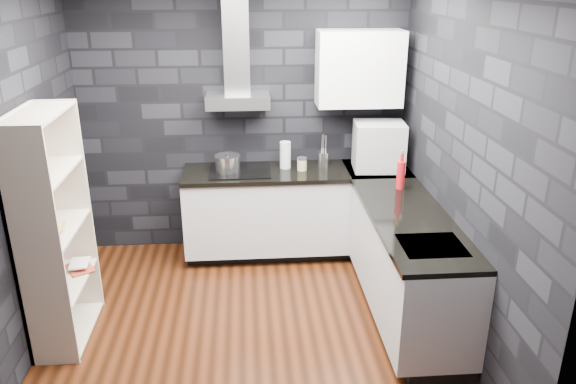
{
  "coord_description": "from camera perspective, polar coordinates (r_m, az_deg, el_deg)",
  "views": [
    {
      "loc": [
        0.02,
        -3.85,
        2.67
      ],
      "look_at": [
        0.35,
        0.45,
        1.0
      ],
      "focal_mm": 35.0,
      "sensor_mm": 36.0,
      "label": 1
    }
  ],
  "objects": [
    {
      "name": "hood_body",
      "position": [
        5.39,
        -5.11,
        9.21
      ],
      "size": [
        0.6,
        0.34,
        0.12
      ],
      "primitive_type": "cube",
      "color": "#A6A6AB",
      "rests_on": "wall_back"
    },
    {
      "name": "wall_front",
      "position": [
        2.59,
        -4.25,
        -9.57
      ],
      "size": [
        3.2,
        0.05,
        2.7
      ],
      "primitive_type": "cube",
      "color": "black",
      "rests_on": "ground"
    },
    {
      "name": "book_red",
      "position": [
        4.79,
        -21.57,
        -6.41
      ],
      "size": [
        0.17,
        0.11,
        0.25
      ],
      "primitive_type": "imported",
      "rotation": [
        0.0,
        0.0,
        0.53
      ],
      "color": "maroon",
      "rests_on": "bookshelf"
    },
    {
      "name": "counter_right_cab",
      "position": [
        4.69,
        12.07,
        -7.15
      ],
      "size": [
        0.6,
        1.8,
        0.76
      ],
      "primitive_type": "cube",
      "color": "silver",
      "rests_on": "ground"
    },
    {
      "name": "counter_back_cab",
      "position": [
        5.62,
        0.86,
        -1.79
      ],
      "size": [
        2.2,
        0.6,
        0.76
      ],
      "primitive_type": "cube",
      "color": "silver",
      "rests_on": "ground"
    },
    {
      "name": "upper_cabinet",
      "position": [
        5.45,
        7.26,
        12.35
      ],
      "size": [
        0.8,
        0.35,
        0.7
      ],
      "primitive_type": "cube",
      "color": "white",
      "rests_on": "wall_back"
    },
    {
      "name": "counter_back_top",
      "position": [
        5.46,
        0.89,
        2.04
      ],
      "size": [
        2.2,
        0.62,
        0.04
      ],
      "primitive_type": "cube",
      "color": "black",
      "rests_on": "counter_back_cab"
    },
    {
      "name": "book_second",
      "position": [
        4.83,
        -21.42,
        -5.86
      ],
      "size": [
        0.15,
        0.03,
        0.2
      ],
      "primitive_type": "imported",
      "rotation": [
        0.0,
        0.0,
        0.09
      ],
      "color": "#B2B2B2",
      "rests_on": "bookshelf"
    },
    {
      "name": "toekick_right",
      "position": [
        4.92,
        12.15,
        -11.54
      ],
      "size": [
        0.5,
        1.78,
        0.1
      ],
      "primitive_type": "cube",
      "color": "black",
      "rests_on": "ground"
    },
    {
      "name": "toekick_back",
      "position": [
        5.83,
        0.8,
        -5.53
      ],
      "size": [
        2.18,
        0.5,
        0.1
      ],
      "primitive_type": "cube",
      "color": "black",
      "rests_on": "ground"
    },
    {
      "name": "sink_rim",
      "position": [
        4.09,
        14.42,
        -5.31
      ],
      "size": [
        0.44,
        0.4,
        0.01
      ],
      "primitive_type": "cube",
      "color": "#A6A6AB",
      "rests_on": "counter_right_top"
    },
    {
      "name": "ground",
      "position": [
        4.68,
        -3.96,
        -13.64
      ],
      "size": [
        3.2,
        3.2,
        0.0
      ],
      "primitive_type": "plane",
      "color": "#3E1B0C"
    },
    {
      "name": "appliance_garage",
      "position": [
        5.49,
        9.2,
        4.56
      ],
      "size": [
        0.5,
        0.4,
        0.47
      ],
      "primitive_type": "cube",
      "rotation": [
        0.0,
        0.0,
        -0.07
      ],
      "color": "#AAADB1",
      "rests_on": "counter_back_top"
    },
    {
      "name": "fruit_bowl",
      "position": [
        4.46,
        -22.87,
        -3.46
      ],
      "size": [
        0.23,
        0.23,
        0.05
      ],
      "primitive_type": "imported",
      "rotation": [
        0.0,
        0.0,
        0.08
      ],
      "color": "silver",
      "rests_on": "bookshelf"
    },
    {
      "name": "wall_left",
      "position": [
        4.39,
        -26.17,
        1.43
      ],
      "size": [
        0.05,
        3.2,
        2.7
      ],
      "primitive_type": "cube",
      "color": "black",
      "rests_on": "ground"
    },
    {
      "name": "cooktop",
      "position": [
        5.44,
        -4.9,
        2.18
      ],
      "size": [
        0.58,
        0.5,
        0.01
      ],
      "primitive_type": "cube",
      "color": "black",
      "rests_on": "counter_back_top"
    },
    {
      "name": "bookshelf",
      "position": [
        4.52,
        -22.61,
        -3.62
      ],
      "size": [
        0.55,
        0.86,
        1.8
      ],
      "primitive_type": "cube",
      "rotation": [
        0.0,
        0.0,
        0.28
      ],
      "color": "beige",
      "rests_on": "ground"
    },
    {
      "name": "counter_corner_top",
      "position": [
        5.6,
        9.07,
        2.26
      ],
      "size": [
        0.62,
        0.62,
        0.04
      ],
      "primitive_type": "cube",
      "color": "black",
      "rests_on": "counter_right_cab"
    },
    {
      "name": "glass_vase",
      "position": [
        5.48,
        -0.27,
        3.78
      ],
      "size": [
        0.13,
        0.13,
        0.26
      ],
      "primitive_type": "cylinder",
      "rotation": [
        0.0,
        0.0,
        0.27
      ],
      "color": "silver",
      "rests_on": "counter_back_top"
    },
    {
      "name": "wall_right",
      "position": [
        4.37,
        17.39,
        2.62
      ],
      "size": [
        0.05,
        3.2,
        2.7
      ],
      "primitive_type": "cube",
      "color": "black",
      "rests_on": "ground"
    },
    {
      "name": "pot",
      "position": [
        5.42,
        -6.14,
        2.88
      ],
      "size": [
        0.31,
        0.31,
        0.14
      ],
      "primitive_type": "cylinder",
      "rotation": [
        0.0,
        0.0,
        -0.4
      ],
      "color": "silver",
      "rests_on": "cooktop"
    },
    {
      "name": "red_bottle",
      "position": [
        5.04,
        11.38,
        1.7
      ],
      "size": [
        0.09,
        0.09,
        0.25
      ],
      "primitive_type": "cylinder",
      "rotation": [
        0.0,
        0.0,
        -0.22
      ],
      "color": "red",
      "rests_on": "counter_right_top"
    },
    {
      "name": "utensil_crock",
      "position": [
        5.57,
        3.59,
        3.35
      ],
      "size": [
        0.12,
        0.12,
        0.14
      ],
      "primitive_type": "cylinder",
      "rotation": [
        0.0,
        0.0,
        -0.11
      ],
      "color": "silver",
      "rests_on": "counter_back_top"
    },
    {
      "name": "hood_chimney",
      "position": [
        5.38,
        -5.29,
        14.69
      ],
      "size": [
        0.24,
        0.2,
        0.9
      ],
      "primitive_type": "cube",
      "color": "#A6A6AB",
      "rests_on": "hood_body"
    },
    {
      "name": "wall_back",
      "position": [
        5.63,
        -4.52,
        7.55
      ],
      "size": [
        3.2,
        0.05,
        2.7
      ],
      "primitive_type": "cube",
      "color": "black",
      "rests_on": "ground"
    },
    {
      "name": "counter_right_top",
      "position": [
        4.52,
        12.34,
        -2.69
      ],
      "size": [
        0.62,
        1.8,
        0.04
      ],
      "primitive_type": "cube",
      "color": "black",
      "rests_on": "counter_right_cab"
    },
    {
      "name": "storage_jar",
      "position": [
        5.44,
        1.43,
        2.8
      ],
      "size": [
        0.12,
        0.12,
        0.11
      ],
      "primitive_type": "cylinder",
      "rotation": [
        0.0,
        0.0,
        -0.33
      ],
      "color": "tan",
      "rests_on": "counter_back_top"
    }
  ]
}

